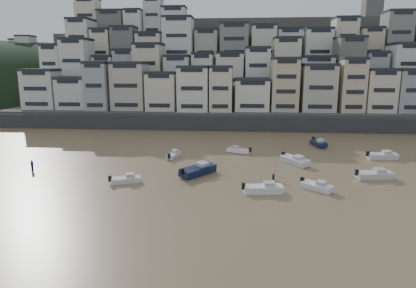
# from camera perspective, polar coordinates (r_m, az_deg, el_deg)

# --- Properties ---
(ground) EXTENTS (400.00, 400.00, 0.00)m
(ground) POSITION_cam_1_polar(r_m,az_deg,el_deg) (30.63, -12.48, -19.32)
(ground) COLOR #93724F
(ground) RESTS_ON ground
(harbor_wall) EXTENTS (140.00, 3.00, 3.50)m
(harbor_wall) POSITION_cam_1_polar(r_m,az_deg,el_deg) (90.93, 5.93, 3.17)
(harbor_wall) COLOR #38383A
(harbor_wall) RESTS_ON ground
(hillside) EXTENTS (141.04, 66.00, 50.00)m
(hillside) POSITION_cam_1_polar(r_m,az_deg,el_deg) (129.84, 7.91, 10.78)
(hillside) COLOR #4C4C47
(hillside) RESTS_ON ground
(headland) EXTENTS (216.00, 135.00, 53.33)m
(headland) POSITION_cam_1_polar(r_m,az_deg,el_deg) (191.03, -27.98, 5.99)
(headland) COLOR black
(headland) RESTS_ON ground
(boat_a) EXTENTS (5.58, 2.50, 1.47)m
(boat_a) POSITION_cam_1_polar(r_m,az_deg,el_deg) (47.36, 8.52, -6.60)
(boat_a) COLOR white
(boat_a) RESTS_ON ground
(boat_b) EXTENTS (4.41, 4.13, 1.24)m
(boat_b) POSITION_cam_1_polar(r_m,az_deg,el_deg) (49.90, 16.39, -6.13)
(boat_b) COLOR white
(boat_b) RESTS_ON ground
(boat_c) EXTENTS (5.79, 6.62, 1.82)m
(boat_c) POSITION_cam_1_polar(r_m,az_deg,el_deg) (54.26, -1.55, -3.83)
(boat_c) COLOR #131A3C
(boat_c) RESTS_ON ground
(boat_d) EXTENTS (5.76, 2.73, 1.51)m
(boat_d) POSITION_cam_1_polar(r_m,az_deg,el_deg) (57.43, 24.22, -4.19)
(boat_d) COLOR silver
(boat_d) RESTS_ON ground
(boat_e) EXTENTS (5.02, 5.99, 1.62)m
(boat_e) POSITION_cam_1_polar(r_m,az_deg,el_deg) (61.60, 13.22, -2.31)
(boat_e) COLOR silver
(boat_e) RESTS_ON ground
(boat_f) EXTENTS (2.33, 4.53, 1.18)m
(boat_f) POSITION_cam_1_polar(r_m,az_deg,el_deg) (64.51, -5.28, -1.58)
(boat_f) COLOR silver
(boat_f) RESTS_ON ground
(boat_g) EXTENTS (5.64, 2.45, 1.49)m
(boat_g) POSITION_cam_1_polar(r_m,az_deg,el_deg) (69.93, 25.27, -1.51)
(boat_g) COLOR silver
(boat_g) RESTS_ON ground
(boat_h) EXTENTS (4.94, 3.06, 1.28)m
(boat_h) POSITION_cam_1_polar(r_m,az_deg,el_deg) (67.81, 4.72, -0.85)
(boat_h) COLOR white
(boat_h) RESTS_ON ground
(boat_i) EXTENTS (2.85, 5.68, 1.48)m
(boat_i) POSITION_cam_1_polar(r_m,az_deg,el_deg) (76.32, 16.64, 0.22)
(boat_i) COLOR #13173B
(boat_i) RESTS_ON ground
(boat_j) EXTENTS (4.63, 2.98, 1.20)m
(boat_j) POSITION_cam_1_polar(r_m,az_deg,el_deg) (51.94, -12.53, -5.22)
(boat_j) COLOR silver
(boat_j) RESTS_ON ground
(person_blue) EXTENTS (0.44, 0.44, 1.74)m
(person_blue) POSITION_cam_1_polar(r_m,az_deg,el_deg) (62.13, -25.44, -3.01)
(person_blue) COLOR #2B1CD4
(person_blue) RESTS_ON ground
(person_pink) EXTENTS (0.44, 0.44, 1.74)m
(person_pink) POSITION_cam_1_polar(r_m,az_deg,el_deg) (52.86, 10.05, -4.50)
(person_pink) COLOR #C2898F
(person_pink) RESTS_ON ground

